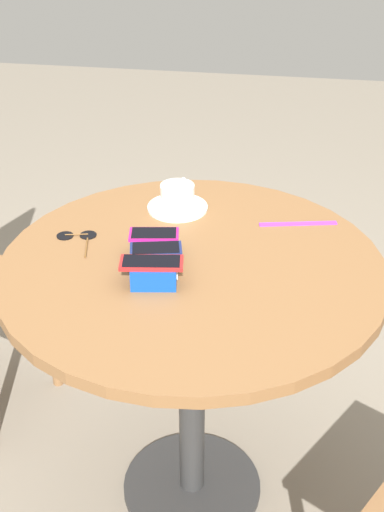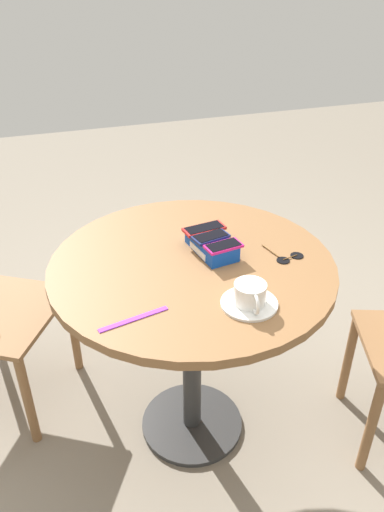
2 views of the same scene
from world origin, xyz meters
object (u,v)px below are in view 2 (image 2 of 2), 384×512
(phone_box, at_px, (211,245))
(phone_red, at_px, (204,229))
(phone_navy, at_px, (211,237))
(sunglasses, at_px, (288,257))
(round_table, at_px, (192,294))
(phone_magenta, at_px, (224,246))
(saucer, at_px, (249,303))
(lanyard_strap, at_px, (134,319))
(coffee_cup, at_px, (250,294))

(phone_box, xyz_separation_m, phone_red, (-0.06, -0.00, 0.03))
(phone_navy, bearing_deg, sunglasses, 62.72)
(round_table, relative_size, phone_navy, 7.15)
(round_table, distance_m, phone_magenta, 0.21)
(saucer, xyz_separation_m, lanyard_strap, (-0.04, -0.32, -0.00))
(phone_red, relative_size, saucer, 0.91)
(lanyard_strap, bearing_deg, coffee_cup, 83.27)
(round_table, xyz_separation_m, sunglasses, (0.08, 0.30, 0.13))
(round_table, distance_m, phone_navy, 0.21)
(coffee_cup, bearing_deg, phone_red, -179.00)
(round_table, xyz_separation_m, phone_magenta, (0.03, 0.10, 0.19))
(round_table, relative_size, saucer, 5.67)
(round_table, xyz_separation_m, lanyard_strap, (0.23, -0.24, 0.13))
(phone_navy, xyz_separation_m, saucer, (0.31, 0.00, -0.05))
(phone_red, height_order, phone_magenta, phone_red)
(phone_red, bearing_deg, saucer, 1.06)
(phone_navy, distance_m, lanyard_strap, 0.42)
(phone_magenta, distance_m, coffee_cup, 0.24)
(phone_red, bearing_deg, sunglasses, 52.40)
(coffee_cup, bearing_deg, phone_navy, -179.18)
(phone_magenta, bearing_deg, phone_navy, -164.67)
(saucer, distance_m, coffee_cup, 0.04)
(saucer, relative_size, sunglasses, 1.25)
(phone_red, height_order, coffee_cup, coffee_cup)
(round_table, height_order, coffee_cup, coffee_cup)
(phone_box, height_order, saucer, phone_box)
(phone_red, distance_m, lanyard_strap, 0.46)
(phone_box, distance_m, phone_navy, 0.03)
(round_table, height_order, phone_navy, phone_navy)
(phone_magenta, bearing_deg, sunglasses, 76.84)
(coffee_cup, xyz_separation_m, lanyard_strap, (-0.04, -0.32, -0.04))
(phone_navy, height_order, coffee_cup, coffee_cup)
(phone_red, distance_m, coffee_cup, 0.37)
(phone_navy, distance_m, phone_magenta, 0.07)
(phone_magenta, bearing_deg, coffee_cup, -3.34)
(phone_red, relative_size, lanyard_strap, 0.73)
(phone_box, bearing_deg, phone_navy, -132.68)
(phone_box, height_order, lanyard_strap, phone_box)
(round_table, relative_size, lanyard_strap, 4.55)
(coffee_cup, height_order, lanyard_strap, coffee_cup)
(phone_navy, distance_m, saucer, 0.31)
(round_table, xyz_separation_m, phone_red, (-0.10, 0.08, 0.19))
(lanyard_strap, bearing_deg, phone_red, 136.27)
(phone_magenta, height_order, coffee_cup, coffee_cup)
(lanyard_strap, distance_m, sunglasses, 0.57)
(saucer, bearing_deg, phone_navy, -179.12)
(round_table, bearing_deg, phone_box, 115.54)
(phone_magenta, xyz_separation_m, coffee_cup, (0.24, -0.01, -0.01))
(saucer, bearing_deg, round_table, -162.92)
(phone_box, xyz_separation_m, phone_navy, (-0.00, -0.00, 0.03))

